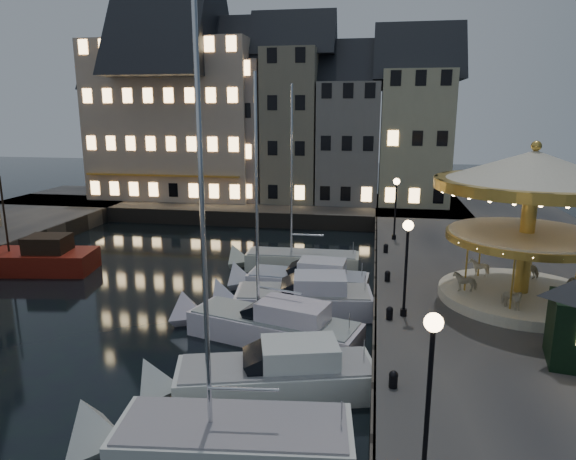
% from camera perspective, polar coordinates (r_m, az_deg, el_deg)
% --- Properties ---
extents(ground, '(160.00, 160.00, 0.00)m').
position_cam_1_polar(ground, '(23.06, -5.94, -12.20)').
color(ground, black).
rests_on(ground, ground).
extents(quay_east, '(16.00, 56.00, 1.30)m').
position_cam_1_polar(quay_east, '(28.80, 25.87, -6.84)').
color(quay_east, '#474442').
rests_on(quay_east, ground).
extents(quay_north, '(44.00, 12.00, 1.30)m').
position_cam_1_polar(quay_north, '(50.81, -6.22, 2.66)').
color(quay_north, '#474442').
rests_on(quay_north, ground).
extents(quaywall_e, '(0.15, 44.00, 1.30)m').
position_cam_1_polar(quaywall_e, '(27.61, 9.63, -6.50)').
color(quaywall_e, '#47423A').
rests_on(quaywall_e, ground).
extents(quaywall_n, '(48.00, 0.15, 1.30)m').
position_cam_1_polar(quaywall_n, '(44.61, -5.84, 1.20)').
color(quaywall_n, '#47423A').
rests_on(quaywall_n, ground).
extents(streetlamp_a, '(0.44, 0.44, 4.17)m').
position_cam_1_polar(streetlamp_a, '(12.56, 15.52, -15.05)').
color(streetlamp_a, black).
rests_on(streetlamp_a, quay_east).
extents(streetlamp_b, '(0.44, 0.44, 4.17)m').
position_cam_1_polar(streetlamp_b, '(21.87, 13.04, -2.66)').
color(streetlamp_b, black).
rests_on(streetlamp_b, quay_east).
extents(streetlamp_c, '(0.44, 0.44, 4.17)m').
position_cam_1_polar(streetlamp_c, '(35.05, 11.89, 3.30)').
color(streetlamp_c, black).
rests_on(streetlamp_c, quay_east).
extents(bollard_a, '(0.30, 0.30, 0.57)m').
position_cam_1_polar(bollard_a, '(17.17, 11.63, -15.86)').
color(bollard_a, black).
rests_on(bollard_a, quay_east).
extents(bollard_b, '(0.30, 0.30, 0.57)m').
position_cam_1_polar(bollard_b, '(22.14, 11.22, -8.98)').
color(bollard_b, black).
rests_on(bollard_b, quay_east).
extents(bollard_c, '(0.30, 0.30, 0.57)m').
position_cam_1_polar(bollard_c, '(26.84, 10.99, -4.99)').
color(bollard_c, black).
rests_on(bollard_c, quay_east).
extents(bollard_d, '(0.30, 0.30, 0.57)m').
position_cam_1_polar(bollard_d, '(32.12, 10.82, -1.96)').
color(bollard_d, black).
rests_on(bollard_d, quay_east).
extents(townhouse_na, '(5.50, 8.00, 12.80)m').
position_cam_1_polar(townhouse_na, '(56.10, -17.40, 10.46)').
color(townhouse_na, gray).
rests_on(townhouse_na, quay_north).
extents(townhouse_nb, '(6.16, 8.00, 13.80)m').
position_cam_1_polar(townhouse_nb, '(53.84, -12.16, 11.21)').
color(townhouse_nb, tan).
rests_on(townhouse_nb, quay_north).
extents(townhouse_nc, '(6.82, 8.00, 14.80)m').
position_cam_1_polar(townhouse_nc, '(51.91, -5.83, 11.92)').
color(townhouse_nc, gray).
rests_on(townhouse_nc, quay_north).
extents(townhouse_nd, '(5.50, 8.00, 15.80)m').
position_cam_1_polar(townhouse_nd, '(50.68, 0.59, 12.52)').
color(townhouse_nd, gray).
rests_on(townhouse_nd, quay_north).
extents(townhouse_ne, '(6.16, 8.00, 12.80)m').
position_cam_1_polar(townhouse_ne, '(50.14, 6.85, 10.70)').
color(townhouse_ne, slate).
rests_on(townhouse_ne, quay_north).
extents(townhouse_nf, '(6.82, 8.00, 13.80)m').
position_cam_1_polar(townhouse_nf, '(50.17, 13.91, 10.99)').
color(townhouse_nf, tan).
rests_on(townhouse_nf, quay_north).
extents(hotel_corner, '(17.60, 9.00, 16.80)m').
position_cam_1_polar(hotel_corner, '(53.80, -12.19, 12.80)').
color(hotel_corner, '#C9B099').
rests_on(hotel_corner, quay_north).
extents(motorboat_a, '(7.93, 3.38, 13.17)m').
position_cam_1_polar(motorboat_a, '(16.16, -8.16, -22.20)').
color(motorboat_a, silver).
rests_on(motorboat_a, ground).
extents(motorboat_b, '(8.08, 4.22, 2.15)m').
position_cam_1_polar(motorboat_b, '(18.84, -2.63, -16.12)').
color(motorboat_b, silver).
rests_on(motorboat_b, ground).
extents(motorboat_c, '(8.66, 4.42, 11.55)m').
position_cam_1_polar(motorboat_c, '(22.84, -2.51, -10.53)').
color(motorboat_c, silver).
rests_on(motorboat_c, ground).
extents(motorboat_d, '(7.86, 3.46, 2.15)m').
position_cam_1_polar(motorboat_d, '(25.79, 0.82, -7.76)').
color(motorboat_d, silver).
rests_on(motorboat_d, ground).
extents(motorboat_e, '(7.61, 2.59, 2.15)m').
position_cam_1_polar(motorboat_e, '(28.41, 1.41, -5.76)').
color(motorboat_e, silver).
rests_on(motorboat_e, ground).
extents(motorboat_f, '(8.08, 2.19, 10.74)m').
position_cam_1_polar(motorboat_f, '(32.47, 0.60, -3.52)').
color(motorboat_f, silver).
rests_on(motorboat_f, ground).
extents(red_fishing_boat, '(8.68, 4.09, 6.20)m').
position_cam_1_polar(red_fishing_boat, '(35.92, -26.83, -3.03)').
color(red_fishing_boat, maroon).
rests_on(red_fishing_boat, ground).
extents(carousel, '(8.32, 8.32, 7.28)m').
position_cam_1_polar(carousel, '(24.97, 25.39, 3.24)').
color(carousel, beige).
rests_on(carousel, quay_east).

